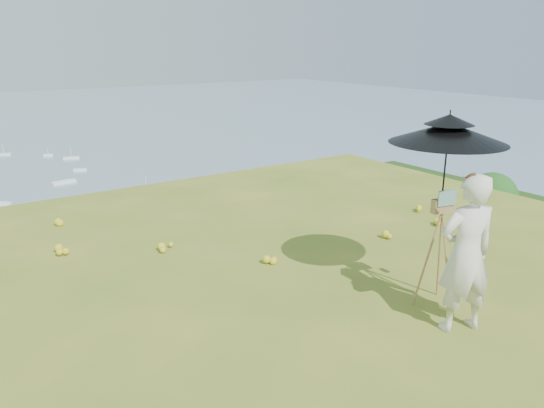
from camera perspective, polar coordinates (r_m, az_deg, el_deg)
ground at (r=6.31m, az=3.86°, el=-12.58°), size 14.00×14.00×0.00m
slope_trees at (r=43.39m, az=-26.88°, el=-9.68°), size 110.00×50.00×6.00m
wildflowers at (r=6.45m, az=2.47°, el=-11.23°), size 10.00×10.50×0.12m
painter at (r=6.15m, az=20.14°, el=-5.08°), size 0.76×0.62×1.81m
field_easel at (r=6.71m, az=17.50°, el=-4.53°), size 0.68×0.68×1.48m
sun_umbrella at (r=6.43m, az=18.17°, el=4.41°), size 1.59×1.59×1.17m
painter_cap at (r=5.90m, az=20.98°, el=2.65°), size 0.25×0.28×0.10m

